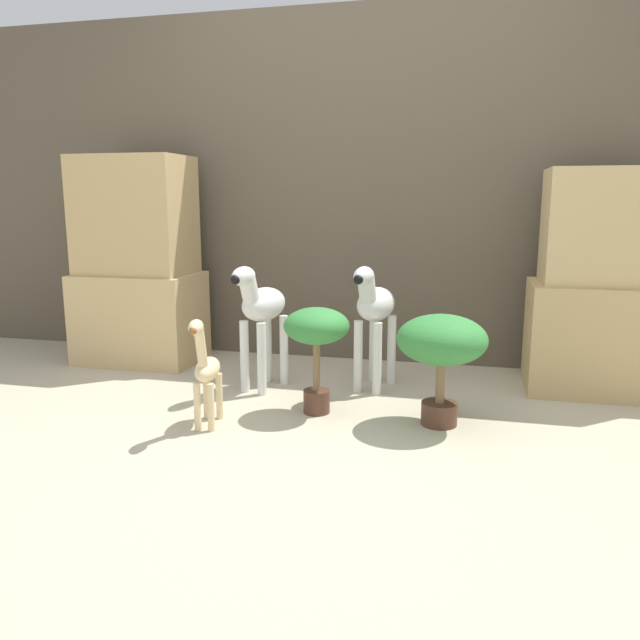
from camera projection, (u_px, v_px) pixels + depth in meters
name	position (u px, v px, depth m)	size (l,w,h in m)	color
ground_plane	(303.00, 442.00, 2.71)	(14.00, 14.00, 0.00)	#B2A88E
wall_back	(364.00, 189.00, 3.94)	(6.40, 0.08, 2.20)	brown
rock_pillar_left	(138.00, 267.00, 3.96)	(0.75, 0.50, 1.30)	tan
rock_pillar_right	(604.00, 291.00, 3.34)	(0.75, 0.50, 1.20)	tan
zebra_right	(374.00, 311.00, 3.39)	(0.25, 0.46, 0.70)	silver
zebra_left	(261.00, 311.00, 3.39)	(0.26, 0.46, 0.70)	silver
giraffe_figurine	(206.00, 369.00, 2.84)	(0.14, 0.36, 0.53)	beige
potted_palm_front	(442.00, 345.00, 2.85)	(0.42, 0.42, 0.52)	#513323
potted_palm_back	(317.00, 334.00, 3.01)	(0.32, 0.32, 0.53)	#513323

